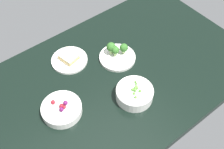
{
  "coord_description": "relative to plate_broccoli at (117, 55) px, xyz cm",
  "views": [
    {
      "loc": [
        52.73,
        67.13,
        112.16
      ],
      "look_at": [
        0.0,
        0.0,
        6.0
      ],
      "focal_mm": 45.45,
      "sensor_mm": 36.0,
      "label": 1
    }
  ],
  "objects": [
    {
      "name": "dining_table",
      "position": [
        9.84,
        8.41,
        -4.37
      ],
      "size": [
        141.62,
        84.46,
        4.0
      ],
      "primitive_type": "cube",
      "color": "black",
      "rests_on": "ground"
    },
    {
      "name": "plate_sandwich",
      "position": [
        20.37,
        -13.23,
        -1.05
      ],
      "size": [
        18.3,
        18.3,
        4.45
      ],
      "color": "white",
      "rests_on": "dining_table"
    },
    {
      "name": "plate_broccoli",
      "position": [
        0.0,
        0.0,
        0.0
      ],
      "size": [
        18.45,
        18.45,
        8.4
      ],
      "color": "white",
      "rests_on": "dining_table"
    },
    {
      "name": "bowl_berries",
      "position": [
        39.27,
        10.21,
        -0.07
      ],
      "size": [
        17.87,
        17.87,
        5.93
      ],
      "color": "white",
      "rests_on": "dining_table"
    },
    {
      "name": "bowl_peas",
      "position": [
        9.15,
        24.0,
        0.71
      ],
      "size": [
        17.07,
        17.07,
        6.95
      ],
      "color": "white",
      "rests_on": "dining_table"
    }
  ]
}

